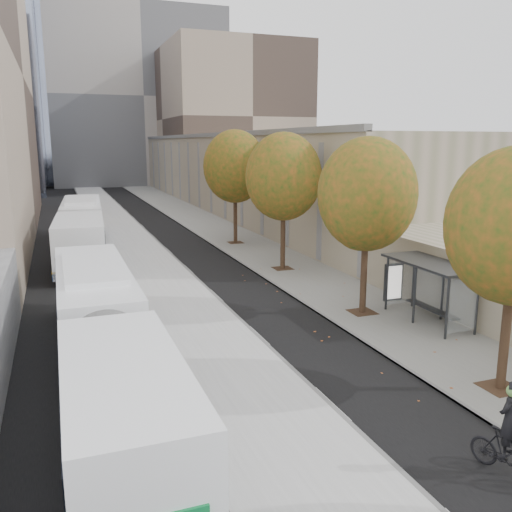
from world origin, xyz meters
name	(u,v)px	position (x,y,z in m)	size (l,w,h in m)	color
bus_platform	(127,240)	(-3.88, 35.00, 0.07)	(4.25, 150.00, 0.15)	#BBBBBB
sidewalk	(226,234)	(4.12, 35.00, 0.04)	(4.75, 150.00, 0.08)	gray
building_tan	(243,168)	(15.50, 64.00, 4.00)	(18.00, 92.00, 8.00)	gray
building_far_block	(136,99)	(6.00, 96.00, 15.00)	(30.00, 18.00, 30.00)	#A19A94
bus_shelter	(435,272)	(5.69, 10.96, 2.19)	(1.90, 4.40, 2.53)	#383A3F
tree_c	(367,194)	(3.60, 13.00, 5.25)	(4.20, 4.20, 7.28)	black
tree_d	(284,177)	(3.60, 22.00, 5.47)	(4.40, 4.40, 7.60)	black
tree_e	(235,167)	(3.60, 31.00, 5.69)	(4.60, 4.60, 7.92)	black
bus_near	(104,338)	(-7.64, 9.42, 1.58)	(2.61, 17.35, 2.89)	white
bus_far	(81,228)	(-7.27, 31.32, 1.70)	(3.84, 18.82, 3.12)	white
cyclist	(508,441)	(0.42, 1.58, 0.85)	(0.94, 1.86, 2.29)	black
distant_car	(72,202)	(-7.05, 59.00, 0.61)	(1.44, 3.59, 1.22)	silver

